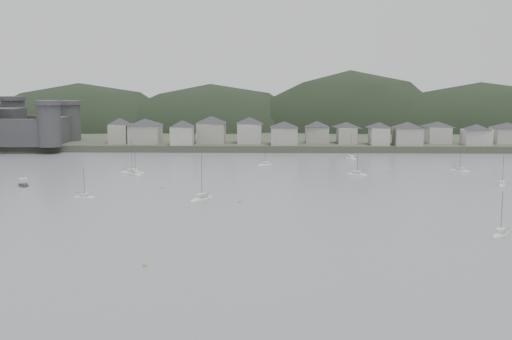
{
  "coord_description": "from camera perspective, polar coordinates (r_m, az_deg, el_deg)",
  "views": [
    {
      "loc": [
        4.6,
        -103.57,
        31.45
      ],
      "look_at": [
        0.0,
        75.0,
        6.0
      ],
      "focal_mm": 44.14,
      "sensor_mm": 36.0,
      "label": 1
    }
  ],
  "objects": [
    {
      "name": "far_shore_land",
      "position": [
        399.72,
        0.81,
        3.81
      ],
      "size": [
        900.0,
        250.0,
        3.0
      ],
      "primitive_type": "cube",
      "color": "#383D2D",
      "rests_on": "ground"
    },
    {
      "name": "mooring_buoys",
      "position": [
        164.87,
        -0.63,
        -2.84
      ],
      "size": [
        161.45,
        126.49,
        0.7
      ],
      "color": "#D09145",
      "rests_on": "ground"
    },
    {
      "name": "moored_fleet",
      "position": [
        171.63,
        -2.46,
        -2.4
      ],
      "size": [
        264.63,
        177.39,
        13.11
      ],
      "color": "beige",
      "rests_on": "ground"
    },
    {
      "name": "ground",
      "position": [
        108.34,
        -1.03,
        -8.77
      ],
      "size": [
        900.0,
        900.0,
        0.0
      ],
      "primitive_type": "plane",
      "color": "slate",
      "rests_on": "ground"
    },
    {
      "name": "motor_launch_far",
      "position": [
        202.6,
        -20.33,
        -1.25
      ],
      "size": [
        6.21,
        8.15,
        3.86
      ],
      "rotation": [
        0.0,
        0.0,
        3.65
      ],
      "color": "black",
      "rests_on": "ground"
    },
    {
      "name": "forested_ridge",
      "position": [
        375.41,
        1.5,
        1.57
      ],
      "size": [
        851.55,
        103.94,
        102.57
      ],
      "color": "black",
      "rests_on": "ground"
    },
    {
      "name": "waterfront_town",
      "position": [
        291.46,
        10.57,
        3.49
      ],
      "size": [
        451.48,
        28.46,
        12.92
      ],
      "color": "gray",
      "rests_on": "far_shore_land"
    }
  ]
}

